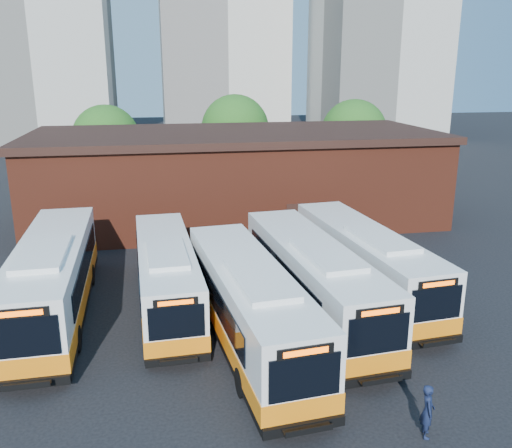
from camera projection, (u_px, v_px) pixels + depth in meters
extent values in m
plane|color=black|center=(309.00, 350.00, 21.34)|extent=(220.00, 220.00, 0.00)
cube|color=white|center=(53.00, 276.00, 23.83)|extent=(3.04, 12.72, 3.00)
cube|color=orange|center=(55.00, 294.00, 24.07)|extent=(3.09, 12.77, 0.74)
cube|color=black|center=(56.00, 305.00, 24.22)|extent=(3.08, 12.76, 0.26)
cube|color=black|center=(23.00, 337.00, 17.78)|extent=(2.29, 0.13, 1.42)
cube|color=black|center=(20.00, 313.00, 17.52)|extent=(1.79, 0.11, 0.34)
cube|color=#FF5905|center=(20.00, 314.00, 17.49)|extent=(1.42, 0.06, 0.19)
cube|color=black|center=(29.00, 384.00, 18.18)|extent=(2.69, 0.22, 0.34)
cube|color=black|center=(27.00, 385.00, 17.92)|extent=(1.54, 0.44, 0.06)
cube|color=black|center=(26.00, 386.00, 17.73)|extent=(1.53, 0.08, 0.19)
cube|color=black|center=(21.00, 269.00, 23.88)|extent=(0.33, 9.86, 1.11)
cube|color=black|center=(85.00, 264.00, 24.42)|extent=(0.33, 9.86, 1.11)
cube|color=white|center=(43.00, 253.00, 21.90)|extent=(1.95, 4.48, 0.23)
cylinder|color=black|center=(9.00, 345.00, 20.59)|extent=(0.37, 1.06, 1.05)
cylinder|color=black|center=(76.00, 339.00, 21.08)|extent=(0.37, 1.06, 1.05)
cylinder|color=black|center=(40.00, 279.00, 27.14)|extent=(0.37, 1.06, 1.05)
cylinder|color=black|center=(90.00, 275.00, 27.62)|extent=(0.37, 1.06, 1.05)
cube|color=white|center=(166.00, 273.00, 24.74)|extent=(2.90, 11.34, 2.67)
cube|color=orange|center=(167.00, 289.00, 24.95)|extent=(2.95, 11.39, 0.66)
cube|color=black|center=(167.00, 298.00, 25.08)|extent=(2.94, 11.38, 0.23)
cube|color=black|center=(177.00, 322.00, 19.38)|extent=(2.03, 0.15, 1.26)
cube|color=black|center=(176.00, 302.00, 19.15)|extent=(1.59, 0.13, 0.30)
cube|color=#FF5905|center=(176.00, 303.00, 19.12)|extent=(1.26, 0.08, 0.17)
cube|color=black|center=(178.00, 360.00, 19.74)|extent=(2.39, 0.24, 0.30)
cube|color=black|center=(179.00, 361.00, 19.51)|extent=(1.37, 0.42, 0.06)
cube|color=black|center=(179.00, 362.00, 19.33)|extent=(1.36, 0.10, 0.17)
cube|color=black|center=(139.00, 267.00, 24.76)|extent=(0.45, 8.76, 0.98)
cube|color=black|center=(192.00, 263.00, 25.28)|extent=(0.45, 8.76, 0.98)
cube|color=white|center=(167.00, 254.00, 23.03)|extent=(1.80, 4.00, 0.21)
cylinder|color=black|center=(146.00, 331.00, 21.85)|extent=(0.34, 0.95, 0.94)
cylinder|color=black|center=(199.00, 325.00, 22.32)|extent=(0.34, 0.95, 0.94)
cylinder|color=black|center=(142.00, 276.00, 27.65)|extent=(0.34, 0.95, 0.94)
cylinder|color=black|center=(184.00, 273.00, 28.11)|extent=(0.34, 0.95, 0.94)
cube|color=white|center=(249.00, 302.00, 21.34)|extent=(3.78, 12.38, 2.89)
cube|color=orange|center=(249.00, 321.00, 21.57)|extent=(3.84, 12.43, 0.71)
cube|color=black|center=(249.00, 333.00, 21.71)|extent=(3.83, 12.42, 0.25)
cube|color=black|center=(305.00, 378.00, 15.61)|extent=(2.20, 0.28, 1.37)
cube|color=black|center=(306.00, 352.00, 15.37)|extent=(1.72, 0.23, 0.32)
cube|color=#FF5905|center=(306.00, 352.00, 15.34)|extent=(1.37, 0.16, 0.18)
cube|color=black|center=(304.00, 427.00, 16.00)|extent=(2.59, 0.40, 0.32)
cube|color=black|center=(307.00, 429.00, 15.76)|extent=(1.50, 0.53, 0.06)
cube|color=black|center=(309.00, 431.00, 15.57)|extent=(1.47, 0.19, 0.18)
cube|color=black|center=(214.00, 295.00, 21.29)|extent=(0.99, 9.46, 1.07)
cube|color=black|center=(278.00, 288.00, 21.99)|extent=(0.99, 9.46, 1.07)
cube|color=white|center=(260.00, 279.00, 19.51)|extent=(2.17, 4.42, 0.22)
cylinder|color=black|center=(243.00, 382.00, 18.20)|extent=(0.42, 1.04, 1.01)
cylinder|color=black|center=(308.00, 372.00, 18.82)|extent=(0.42, 1.04, 1.01)
cylinder|color=black|center=(205.00, 303.00, 24.39)|extent=(0.42, 1.04, 1.01)
cylinder|color=black|center=(255.00, 297.00, 25.01)|extent=(0.42, 1.04, 1.01)
cube|color=white|center=(312.00, 277.00, 23.89)|extent=(3.67, 12.48, 2.92)
cube|color=orange|center=(311.00, 295.00, 24.12)|extent=(3.73, 12.53, 0.72)
cube|color=black|center=(311.00, 305.00, 24.26)|extent=(3.72, 12.52, 0.26)
cube|color=black|center=(378.00, 335.00, 18.08)|extent=(2.22, 0.25, 1.38)
cube|color=black|center=(380.00, 312.00, 17.84)|extent=(1.74, 0.21, 0.33)
cube|color=#FF5905|center=(381.00, 312.00, 17.80)|extent=(1.38, 0.14, 0.18)
cube|color=black|center=(376.00, 379.00, 18.48)|extent=(2.62, 0.37, 0.33)
cube|color=black|center=(380.00, 380.00, 18.23)|extent=(1.51, 0.52, 0.06)
cube|color=black|center=(383.00, 381.00, 18.04)|extent=(1.48, 0.17, 0.18)
cube|color=black|center=(280.00, 271.00, 23.85)|extent=(0.89, 9.56, 1.08)
cube|color=black|center=(336.00, 265.00, 24.53)|extent=(0.89, 9.56, 1.08)
cube|color=white|center=(326.00, 254.00, 22.03)|extent=(2.14, 4.44, 0.23)
cylinder|color=black|center=(315.00, 344.00, 20.72)|extent=(0.42, 1.05, 1.02)
cylinder|color=black|center=(371.00, 336.00, 21.32)|extent=(0.42, 1.05, 1.02)
cylinder|color=black|center=(265.00, 280.00, 26.99)|extent=(0.42, 1.05, 1.02)
cylinder|color=black|center=(310.00, 276.00, 27.59)|extent=(0.42, 1.05, 1.02)
cube|color=white|center=(364.00, 259.00, 26.24)|extent=(3.64, 12.14, 2.84)
cube|color=orange|center=(363.00, 275.00, 26.47)|extent=(3.69, 12.19, 0.70)
cube|color=black|center=(363.00, 285.00, 26.60)|extent=(3.68, 12.18, 0.25)
cube|color=black|center=(436.00, 304.00, 20.60)|extent=(2.16, 0.26, 1.34)
cube|color=black|center=(438.00, 284.00, 20.37)|extent=(1.69, 0.22, 0.32)
cube|color=#FF5905|center=(439.00, 284.00, 20.33)|extent=(1.34, 0.14, 0.18)
cube|color=black|center=(433.00, 342.00, 20.99)|extent=(2.54, 0.37, 0.32)
cube|color=black|center=(437.00, 343.00, 20.75)|extent=(1.47, 0.51, 0.06)
cube|color=black|center=(440.00, 343.00, 20.56)|extent=(1.44, 0.17, 0.18)
cube|color=black|center=(336.00, 254.00, 26.20)|extent=(0.91, 9.29, 1.05)
cube|color=black|center=(385.00, 249.00, 26.87)|extent=(0.91, 9.29, 1.05)
cube|color=white|center=(381.00, 238.00, 24.44)|extent=(2.11, 4.33, 0.22)
cylinder|color=black|center=(374.00, 315.00, 23.16)|extent=(0.41, 1.02, 1.00)
cylinder|color=black|center=(422.00, 309.00, 23.75)|extent=(0.41, 1.02, 1.00)
cylinder|color=black|center=(317.00, 264.00, 29.24)|extent=(0.41, 1.02, 1.00)
cylinder|color=black|center=(356.00, 260.00, 29.84)|extent=(0.41, 1.02, 1.00)
imported|color=#121A35|center=(428.00, 411.00, 16.10)|extent=(0.58, 0.72, 1.71)
cube|color=maroon|center=(236.00, 178.00, 39.43)|extent=(28.00, 12.00, 6.00)
cube|color=black|center=(235.00, 135.00, 38.56)|extent=(28.60, 12.60, 0.50)
cube|color=black|center=(296.00, 222.00, 34.74)|extent=(1.20, 0.08, 2.40)
cylinder|color=#382314|center=(109.00, 175.00, 49.52)|extent=(0.36, 0.36, 2.70)
sphere|color=#1F5317|center=(106.00, 138.00, 48.61)|extent=(6.00, 6.00, 6.00)
cylinder|color=#382314|center=(236.00, 166.00, 53.44)|extent=(0.36, 0.36, 2.95)
sphere|color=#1F5317|center=(235.00, 129.00, 52.44)|extent=(6.56, 6.56, 6.56)
cylinder|color=#382314|center=(352.00, 168.00, 52.51)|extent=(0.36, 0.36, 2.81)
sphere|color=#1F5317|center=(354.00, 132.00, 51.57)|extent=(6.24, 6.24, 6.24)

